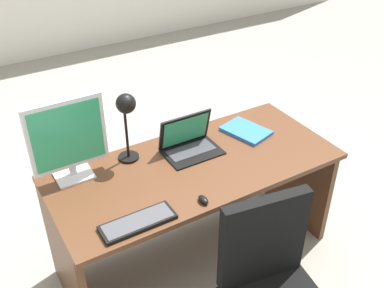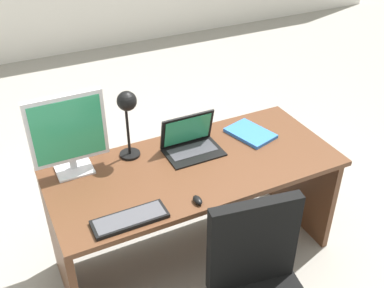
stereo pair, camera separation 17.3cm
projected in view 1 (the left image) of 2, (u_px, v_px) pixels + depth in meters
ground at (108, 146)px, 4.07m from camera, size 12.00×12.00×0.00m
desk at (191, 190)px, 2.75m from camera, size 1.66×0.74×0.73m
monitor at (67, 137)px, 2.36m from camera, size 0.41×0.16×0.47m
laptop at (188, 139)px, 2.69m from camera, size 0.33×0.23×0.22m
keyboard at (138, 222)px, 2.18m from camera, size 0.37×0.13×0.02m
mouse at (203, 200)px, 2.31m from camera, size 0.04×0.07×0.03m
desk_lamp at (126, 113)px, 2.46m from camera, size 0.12×0.14×0.43m
book at (246, 131)px, 2.88m from camera, size 0.27×0.33×0.02m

